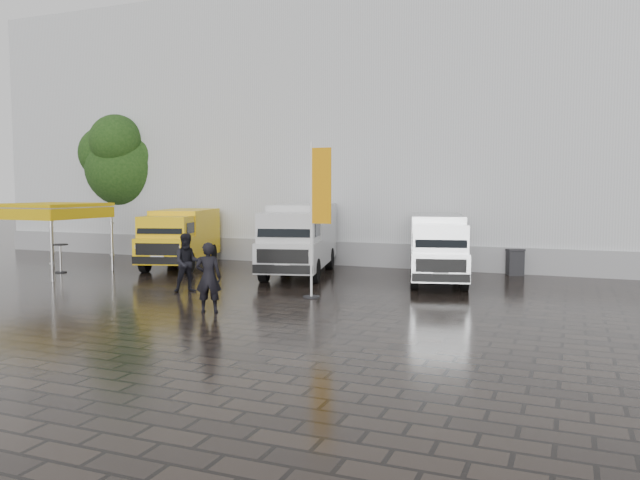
% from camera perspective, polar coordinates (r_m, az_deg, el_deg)
% --- Properties ---
extents(ground, '(120.00, 120.00, 0.00)m').
position_cam_1_polar(ground, '(18.66, -2.37, -5.31)').
color(ground, black).
rests_on(ground, ground).
extents(exhibition_hall, '(44.00, 16.00, 12.00)m').
position_cam_1_polar(exhibition_hall, '(33.31, 12.49, 9.37)').
color(exhibition_hall, silver).
rests_on(exhibition_hall, ground).
extents(hall_plinth, '(44.00, 0.15, 1.00)m').
position_cam_1_polar(hall_plinth, '(25.45, 9.22, -1.53)').
color(hall_plinth, gray).
rests_on(hall_plinth, ground).
extents(van_yellow, '(3.31, 5.46, 2.36)m').
position_cam_1_polar(van_yellow, '(26.24, -12.67, 0.10)').
color(van_yellow, yellow).
rests_on(van_yellow, ground).
extents(van_white, '(3.42, 6.42, 2.65)m').
position_cam_1_polar(van_white, '(23.39, -1.90, 0.01)').
color(van_white, silver).
rests_on(van_white, ground).
extents(van_silver, '(3.01, 5.62, 2.32)m').
position_cam_1_polar(van_silver, '(21.95, 10.69, -0.81)').
color(van_silver, '#B7BABC').
rests_on(van_silver, ground).
extents(canopy_tent, '(3.28, 3.28, 2.69)m').
position_cam_1_polar(canopy_tent, '(25.74, -23.49, 2.73)').
color(canopy_tent, silver).
rests_on(canopy_tent, ground).
extents(flagpole, '(0.88, 0.50, 4.62)m').
position_cam_1_polar(flagpole, '(18.37, -0.28, 2.56)').
color(flagpole, black).
rests_on(flagpole, ground).
extents(tree, '(3.93, 4.02, 7.06)m').
position_cam_1_polar(tree, '(32.99, -17.32, 6.75)').
color(tree, black).
rests_on(tree, ground).
extents(cocktail_table, '(0.60, 0.60, 1.11)m').
position_cam_1_polar(cocktail_table, '(26.10, -22.65, -1.56)').
color(cocktail_table, black).
rests_on(cocktail_table, ground).
extents(wheelie_bin, '(0.76, 0.76, 0.99)m').
position_cam_1_polar(wheelie_bin, '(24.50, 17.41, -1.94)').
color(wheelie_bin, black).
rests_on(wheelie_bin, ground).
extents(person_front, '(0.79, 0.66, 1.86)m').
position_cam_1_polar(person_front, '(16.63, -10.16, -3.38)').
color(person_front, black).
rests_on(person_front, ground).
extents(person_tent, '(1.14, 1.12, 1.85)m').
position_cam_1_polar(person_tent, '(19.99, -12.01, -2.05)').
color(person_tent, black).
rests_on(person_tent, ground).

